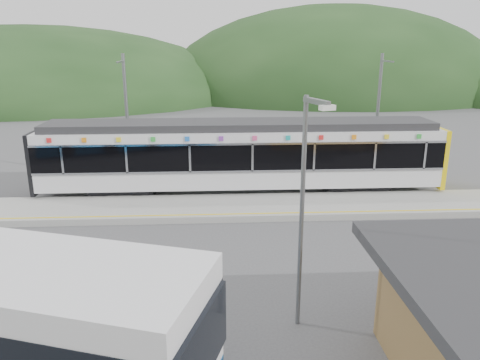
{
  "coord_description": "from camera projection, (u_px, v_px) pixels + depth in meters",
  "views": [
    {
      "loc": [
        -2.22,
        -17.29,
        7.54
      ],
      "look_at": [
        -1.21,
        1.0,
        2.15
      ],
      "focal_mm": 35.0,
      "sensor_mm": 36.0,
      "label": 1
    }
  ],
  "objects": [
    {
      "name": "train",
      "position": [
        241.0,
        154.0,
        23.92
      ],
      "size": [
        20.44,
        3.01,
        3.74
      ],
      "color": "black",
      "rests_on": "ground"
    },
    {
      "name": "ground",
      "position": [
        271.0,
        238.0,
        18.81
      ],
      "size": [
        120.0,
        120.0,
        0.0
      ],
      "primitive_type": "plane",
      "color": "#4C4C4F",
      "rests_on": "ground"
    },
    {
      "name": "lamp_post",
      "position": [
        303.0,
        197.0,
        11.9
      ],
      "size": [
        0.45,
        1.15,
        6.33
      ],
      "rotation": [
        0.0,
        0.0,
        0.33
      ],
      "color": "slate",
      "rests_on": "ground"
    },
    {
      "name": "platform",
      "position": [
        263.0,
        207.0,
        21.92
      ],
      "size": [
        26.0,
        3.2,
        0.3
      ],
      "primitive_type": "cube",
      "color": "#9E9E99",
      "rests_on": "ground"
    },
    {
      "name": "catenary_mast_west",
      "position": [
        127.0,
        117.0,
        25.6
      ],
      "size": [
        0.18,
        1.8,
        7.0
      ],
      "color": "slate",
      "rests_on": "ground"
    },
    {
      "name": "hills",
      "position": [
        378.0,
        194.0,
        24.2
      ],
      "size": [
        146.0,
        149.0,
        26.0
      ],
      "color": "#1E3D19",
      "rests_on": "ground"
    },
    {
      "name": "yellow_line",
      "position": [
        266.0,
        213.0,
        20.63
      ],
      "size": [
        26.0,
        0.1,
        0.01
      ],
      "primitive_type": "cube",
      "color": "yellow",
      "rests_on": "platform"
    },
    {
      "name": "catenary_mast_east",
      "position": [
        378.0,
        115.0,
        26.35
      ],
      "size": [
        0.18,
        1.8,
        7.0
      ],
      "color": "slate",
      "rests_on": "ground"
    }
  ]
}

